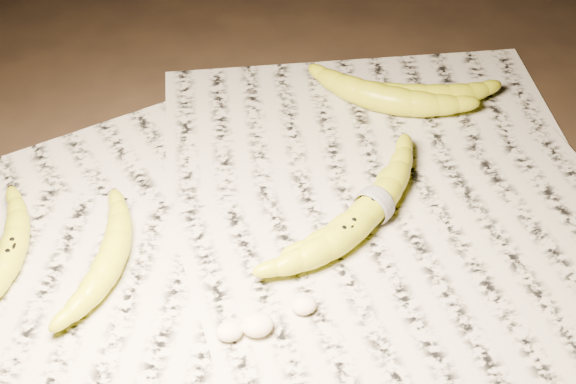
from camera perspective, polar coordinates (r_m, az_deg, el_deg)
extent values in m
plane|color=black|center=(0.99, -1.56, -2.57)|extent=(3.00, 3.00, 0.00)
cube|color=#B9B39F|center=(0.98, -0.94, -2.89)|extent=(0.90, 0.70, 0.01)
torus|color=white|center=(0.99, 6.19, -0.79)|extent=(0.03, 0.04, 0.05)
ellipsoid|color=#F3E2BC|center=(0.87, -2.19, -9.27)|extent=(0.04, 0.03, 0.02)
ellipsoid|color=#F3E2BC|center=(0.87, -4.19, -9.71)|extent=(0.03, 0.02, 0.02)
ellipsoid|color=#F3E2BC|center=(0.89, 1.13, -7.91)|extent=(0.03, 0.02, 0.02)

